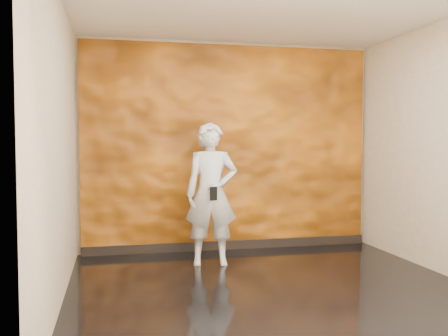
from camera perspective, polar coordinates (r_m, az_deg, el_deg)
The scene contains 5 objects.
room at distance 4.86m, azimuth 5.85°, elevation 2.28°, with size 4.02×4.02×2.81m.
feature_wall at distance 6.75m, azimuth 0.59°, elevation 2.33°, with size 3.90×0.06×2.75m, color orange.
baseboard at distance 6.85m, azimuth 0.66°, elevation -8.78°, with size 3.90×0.04×0.12m, color black.
man at distance 5.92m, azimuth -1.46°, elevation -2.98°, with size 0.61×0.40×1.68m, color #9FA2AE.
phone at distance 5.67m, azimuth -1.20°, elevation -2.95°, with size 0.08×0.02×0.16m, color black.
Camera 1 is at (-1.53, -4.61, 1.46)m, focal length 40.00 mm.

